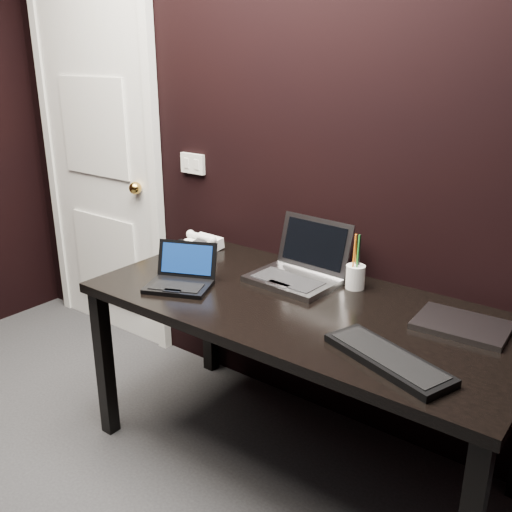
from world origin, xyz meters
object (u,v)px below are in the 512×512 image
Objects in this scene: ext_keyboard at (388,359)px; pen_cup at (355,276)px; door at (100,163)px; desk_phone at (202,243)px; desk at (301,321)px; silver_laptop at (298,270)px; closed_laptop at (462,325)px; netbook at (181,278)px; mobile_phone at (182,251)px.

pen_cup is (-0.37, 0.47, 0.04)m from ext_keyboard.
desk_phone is at bearing -8.65° from door.
desk is 7.38× the size of pen_cup.
silver_laptop is (-0.14, 0.18, 0.12)m from desk.
closed_laptop is (2.21, -0.22, -0.29)m from door.
ext_keyboard is (2.11, -0.59, -0.29)m from door.
desk is 0.78m from desk_phone.
netbook reaches higher than closed_laptop.
silver_laptop is 0.72m from ext_keyboard.
closed_laptop is at bearing -11.57° from pen_cup.
desk is at bearing 18.21° from netbook.
ext_keyboard reaches higher than desk.
desk is at bearing 154.56° from ext_keyboard.
door is at bearing 167.18° from desk.
desk is at bearing -12.82° from door.
door is 1.55m from silver_laptop.
silver_laptop reaches higher than desk_phone.
desk is 0.26m from silver_laptop.
door is at bearing 174.39° from closed_laptop.
door is 6.65× the size of closed_laptop.
silver_laptop is at bearing 126.72° from desk.
mobile_phone is 0.84m from pen_cup.
door is 1.00m from mobile_phone.
silver_laptop reaches higher than ext_keyboard.
desk is 5.23× the size of netbook.
silver_laptop is at bearing 8.63° from mobile_phone.
closed_laptop is 1.66× the size of desk_phone.
pen_cup is (0.09, 0.25, 0.13)m from desk.
ext_keyboard is 2.00× the size of pen_cup.
desk is 4.58× the size of silver_laptop.
silver_laptop reaches higher than pen_cup.
silver_laptop is 0.81× the size of ext_keyboard.
desk_phone reaches higher than closed_laptop.
netbook is (1.16, -0.54, -0.27)m from door.
desk_phone reaches higher than ext_keyboard.
door is 2.21m from ext_keyboard.
desk_phone is 0.82m from pen_cup.
silver_laptop is (0.35, 0.35, 0.01)m from netbook.
door reaches higher than netbook.
closed_laptop is (1.05, 0.32, -0.02)m from netbook.
desk_phone is at bearing 175.06° from silver_laptop.
desk_phone reaches higher than mobile_phone.
desk is 5.28× the size of closed_laptop.
ext_keyboard is (0.60, -0.40, -0.03)m from silver_laptop.
door is at bearing 171.35° from desk_phone.
silver_laptop is 1.92× the size of desk_phone.
door reaches higher than mobile_phone.
netbook is (-0.49, -0.16, 0.11)m from desk.
ext_keyboard is 1.23m from mobile_phone.
desk is (1.65, -0.38, -0.38)m from door.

